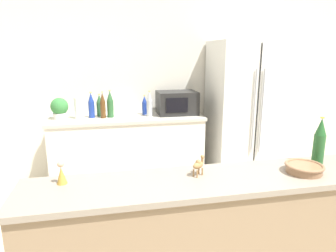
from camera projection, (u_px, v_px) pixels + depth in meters
The scene contains 17 objects.
wall_back at pixel (146, 83), 3.88m from camera, with size 8.00×0.06×2.55m.
back_counter at pixel (128, 152), 3.70m from camera, with size 1.81×0.63×0.92m.
refrigerator at pixel (244, 114), 3.84m from camera, with size 0.84×0.71×1.81m.
bar_counter at pixel (204, 246), 1.90m from camera, with size 2.19×0.46×0.92m.
potted_plant at pixel (60, 108), 3.41m from camera, with size 0.20×0.20×0.24m.
paper_towel_roll at pixel (79, 108), 3.43m from camera, with size 0.10×0.10×0.25m.
microwave at pixel (177, 103), 3.70m from camera, with size 0.48×0.37×0.28m.
back_bottle_0 at pixel (144, 105), 3.68m from camera, with size 0.06×0.06×0.24m.
back_bottle_1 at pixel (150, 104), 3.55m from camera, with size 0.07×0.07×0.31m.
back_bottle_2 at pixel (110, 104), 3.50m from camera, with size 0.08×0.08×0.32m.
back_bottle_3 at pixel (100, 106), 3.57m from camera, with size 0.07×0.07×0.27m.
back_bottle_4 at pixel (103, 105), 3.46m from camera, with size 0.06×0.06×0.31m.
back_bottle_5 at pixel (91, 106), 3.48m from camera, with size 0.07×0.07×0.30m.
wine_bottle at pixel (319, 141), 2.01m from camera, with size 0.08×0.08×0.32m.
fruit_bowl at pixel (304, 168), 1.88m from camera, with size 0.24×0.24×0.06m.
camel_figurine at pixel (199, 165), 1.82m from camera, with size 0.10×0.09×0.12m.
wise_man_figurine_blue at pixel (61, 174), 1.71m from camera, with size 0.06×0.06×0.14m.
Camera 1 is at (-0.52, -1.14, 1.66)m, focal length 32.00 mm.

